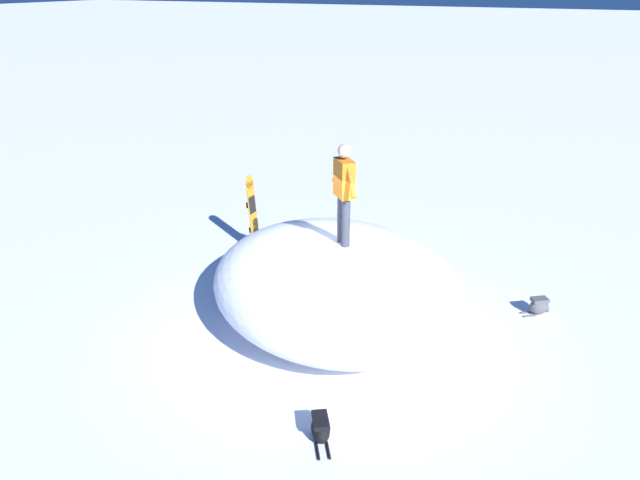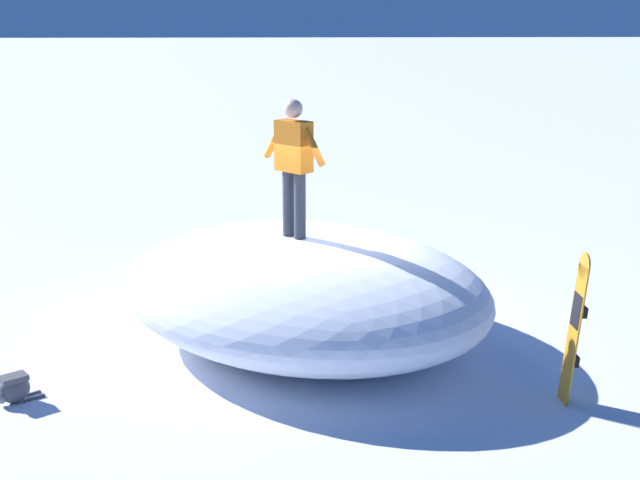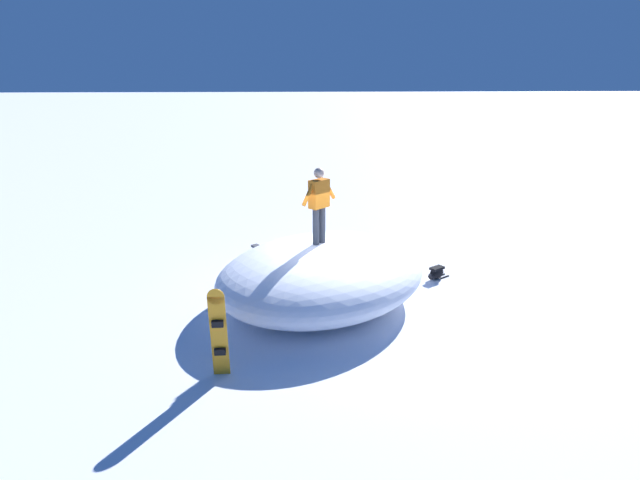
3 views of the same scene
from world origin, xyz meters
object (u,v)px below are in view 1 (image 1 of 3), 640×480
Objects in this scene: backpack_far at (320,428)px; snowboarder_standing at (344,188)px; snowboard_primary_upright at (252,212)px; backpack_near at (539,306)px.

snowboarder_standing is at bearing -160.64° from backpack_far.
backpack_near is (0.23, 5.90, -0.70)m from snowboard_primary_upright.
snowboard_primary_upright reaches higher than backpack_near.
snowboard_primary_upright is 6.26m from backpack_far.
snowboard_primary_upright reaches higher than backpack_far.
backpack_near is at bearing 117.93° from snowboarder_standing.
snowboarder_standing is 2.62× the size of backpack_far.
snowboarder_standing is 4.03m from backpack_near.
backpack_near is (-1.59, 3.01, -2.16)m from snowboarder_standing.
snowboard_primary_upright is 5.95m from backpack_near.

